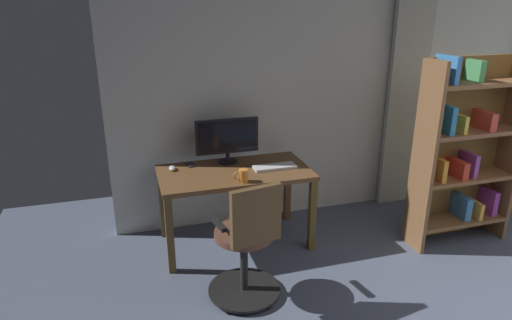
{
  "coord_description": "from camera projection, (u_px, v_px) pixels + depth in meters",
  "views": [
    {
      "loc": [
        2.51,
        1.1,
        2.16
      ],
      "look_at": [
        1.62,
        -1.9,
        1.03
      ],
      "focal_mm": 31.31,
      "sensor_mm": 36.0,
      "label": 1
    }
  ],
  "objects": [
    {
      "name": "back_room_partition",
      "position": [
        375.0,
        76.0,
        4.63
      ],
      "size": [
        5.43,
        0.1,
        2.81
      ],
      "primitive_type": "cube",
      "color": "silver",
      "rests_on": "ground"
    },
    {
      "name": "computer_mouse",
      "position": [
        172.0,
        168.0,
        3.97
      ],
      "size": [
        0.06,
        0.1,
        0.04
      ],
      "primitive_type": "ellipsoid",
      "color": "silver",
      "rests_on": "desk"
    },
    {
      "name": "mug_coffee",
      "position": [
        243.0,
        176.0,
        3.7
      ],
      "size": [
        0.13,
        0.08,
        0.11
      ],
      "color": "orange",
      "rests_on": "desk"
    },
    {
      "name": "office_chair",
      "position": [
        247.0,
        246.0,
        3.27
      ],
      "size": [
        0.56,
        0.56,
        0.98
      ],
      "rotation": [
        0.0,
        0.0,
        3.32
      ],
      "color": "black",
      "rests_on": "ground"
    },
    {
      "name": "computer_monitor",
      "position": [
        227.0,
        138.0,
        4.1
      ],
      "size": [
        0.59,
        0.18,
        0.41
      ],
      "color": "black",
      "rests_on": "desk"
    },
    {
      "name": "curtain_right_panel",
      "position": [
        406.0,
        93.0,
        4.68
      ],
      "size": [
        0.43,
        0.06,
        2.46
      ],
      "primitive_type": "cube",
      "color": "#B6B9A9",
      "rests_on": "ground"
    },
    {
      "name": "computer_keyboard",
      "position": [
        275.0,
        167.0,
        4.02
      ],
      "size": [
        0.38,
        0.14,
        0.02
      ],
      "primitive_type": "cube",
      "color": "silver",
      "rests_on": "desk"
    },
    {
      "name": "bookshelf",
      "position": [
        462.0,
        152.0,
        4.02
      ],
      "size": [
        0.94,
        0.3,
        1.73
      ],
      "color": "brown",
      "rests_on": "ground"
    },
    {
      "name": "cell_phone_by_monitor",
      "position": [
        190.0,
        164.0,
        4.1
      ],
      "size": [
        0.09,
        0.15,
        0.01
      ],
      "primitive_type": "cube",
      "rotation": [
        0.0,
        0.0,
        0.19
      ],
      "color": "#232328",
      "rests_on": "desk"
    },
    {
      "name": "desk",
      "position": [
        235.0,
        180.0,
        4.0
      ],
      "size": [
        1.34,
        0.71,
        0.72
      ],
      "color": "brown",
      "rests_on": "ground"
    }
  ]
}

